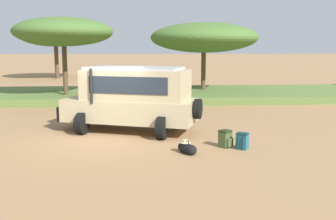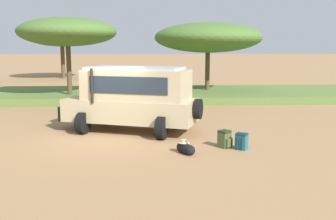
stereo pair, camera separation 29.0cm
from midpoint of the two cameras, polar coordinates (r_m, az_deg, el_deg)
name	(u,v)px [view 1 (the left image)]	position (r m, az deg, el deg)	size (l,w,h in m)	color
ground_plane	(108,139)	(13.87, -9.36, -4.18)	(320.00, 320.00, 0.00)	#9E754C
grass_bank	(121,95)	(24.59, -7.11, 2.21)	(120.00, 7.00, 0.44)	#5B7538
safari_vehicle	(133,98)	(14.76, -5.70, 1.81)	(5.43, 3.69, 2.44)	tan
backpack_beside_front_wheel	(242,141)	(12.51, 10.10, -4.47)	(0.44, 0.45, 0.52)	#235B6B
backpack_cluster_center	(225,139)	(12.65, 7.67, -4.18)	(0.48, 0.49, 0.55)	#42562D
duffel_bag_low_black_case	(187,148)	(11.85, 2.08, -5.57)	(0.52, 0.70, 0.41)	black
acacia_tree_left_mid	(55,36)	(41.34, -16.22, 10.32)	(7.03, 7.66, 5.36)	brown
acacia_tree_centre_back	(63,32)	(23.29, -15.28, 10.87)	(5.54, 5.91, 4.81)	brown
acacia_tree_right_mid	(204,38)	(25.33, 4.90, 10.41)	(6.76, 7.05, 4.68)	brown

